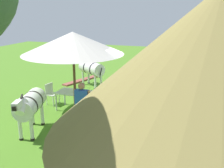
{
  "coord_description": "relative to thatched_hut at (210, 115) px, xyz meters",
  "views": [
    {
      "loc": [
        -2.43,
        9.89,
        3.91
      ],
      "look_at": [
        0.72,
        0.37,
        1.0
      ],
      "focal_mm": 41.47,
      "sensor_mm": 36.0,
      "label": 1
    }
  ],
  "objects": [
    {
      "name": "ground_plane",
      "position": [
        2.72,
        -5.83,
        -2.31
      ],
      "size": [
        36.0,
        36.0,
        0.0
      ],
      "primitive_type": "plane",
      "color": "#4D8024"
    },
    {
      "name": "thatched_hut",
      "position": [
        0.0,
        0.0,
        0.0
      ],
      "size": [
        5.19,
        5.19,
        4.26
      ],
      "rotation": [
        0.0,
        0.0,
        1.19
      ],
      "color": "beige",
      "rests_on": "ground_plane"
    },
    {
      "name": "shade_umbrella",
      "position": [
        4.77,
        -4.78,
        0.37
      ],
      "size": [
        3.88,
        3.88,
        3.1
      ],
      "color": "brown",
      "rests_on": "ground_plane"
    },
    {
      "name": "patio_dining_table",
      "position": [
        4.77,
        -4.78,
        -1.65
      ],
      "size": [
        1.47,
        0.84,
        0.74
      ],
      "rotation": [
        0.0,
        0.0,
        0.01
      ],
      "color": "silver",
      "rests_on": "ground_plane"
    },
    {
      "name": "patio_chair_near_hut",
      "position": [
        6.01,
        -5.02,
        -1.79
      ],
      "size": [
        0.49,
        0.51,
        0.9
      ],
      "rotation": [
        0.0,
        0.0,
        1.39
      ],
      "color": "silver",
      "rests_on": "ground_plane"
    },
    {
      "name": "patio_chair_near_lawn",
      "position": [
        3.52,
        -4.58,
        -1.79
      ],
      "size": [
        0.49,
        0.5,
        0.9
      ],
      "rotation": [
        0.0,
        0.0,
        -1.73
      ],
      "color": "white",
      "rests_on": "ground_plane"
    },
    {
      "name": "guest_beside_umbrella",
      "position": [
        3.72,
        -3.19,
        -1.32
      ],
      "size": [
        0.59,
        0.22,
        1.64
      ],
      "rotation": [
        0.0,
        0.0,
        3.14
      ],
      "color": "#1F2527",
      "rests_on": "ground_plane"
    },
    {
      "name": "guest_behind_table",
      "position": [
        2.76,
        -4.59,
        -1.35
      ],
      "size": [
        0.34,
        0.54,
        1.6
      ],
      "rotation": [
        0.0,
        0.0,
        1.94
      ],
      "color": "black",
      "rests_on": "ground_plane"
    },
    {
      "name": "standing_watcher",
      "position": [
        -0.37,
        -8.15,
        -1.32
      ],
      "size": [
        0.41,
        0.52,
        1.65
      ],
      "rotation": [
        0.0,
        0.0,
        -1.02
      ],
      "color": "black",
      "rests_on": "ground_plane"
    },
    {
      "name": "striped_lounge_chair",
      "position": [
        -0.09,
        -3.75,
        -2.06
      ],
      "size": [
        0.91,
        0.7,
        0.61
      ],
      "rotation": [
        0.0,
        0.0,
        4.93
      ],
      "color": "teal",
      "rests_on": "ground_plane"
    },
    {
      "name": "zebra_nearest_camera",
      "position": [
        2.8,
        -7.81,
        -1.31
      ],
      "size": [
        1.13,
        2.11,
        1.54
      ],
      "rotation": [
        0.0,
        0.0,
        2.84
      ],
      "color": "silver",
      "rests_on": "ground_plane"
    },
    {
      "name": "zebra_by_umbrella",
      "position": [
        5.44,
        -8.03,
        -1.35
      ],
      "size": [
        1.9,
        1.43,
        1.5
      ],
      "rotation": [
        0.0,
        0.0,
        4.13
      ],
      "color": "silver",
      "rests_on": "ground_plane"
    },
    {
      "name": "zebra_toward_hut",
      "position": [
        5.22,
        -2.47,
        -1.34
      ],
      "size": [
        1.04,
        2.11,
        1.51
      ],
      "rotation": [
        0.0,
        0.0,
        0.29
      ],
      "color": "silver",
      "rests_on": "ground_plane"
    },
    {
      "name": "brick_patio_kerb",
      "position": [
        6.32,
        -8.9,
        -2.27
      ],
      "size": [
        1.29,
        2.75,
        0.08
      ],
      "primitive_type": "cube",
      "rotation": [
        0.0,
        0.0,
        1.22
      ],
      "color": "#924B40",
      "rests_on": "ground_plane"
    }
  ]
}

